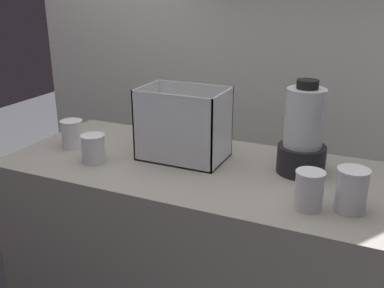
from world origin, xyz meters
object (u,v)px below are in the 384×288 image
at_px(blender_pitcher, 303,136).
at_px(juice_cup_mango_right, 351,193).
at_px(juice_cup_beet_middle, 309,192).
at_px(carrot_display_bin, 184,136).
at_px(juice_cup_carrot_far_left, 72,135).
at_px(juice_cup_pomegranate_left, 94,150).

height_order(blender_pitcher, juice_cup_mango_right, blender_pitcher).
bearing_deg(juice_cup_beet_middle, carrot_display_bin, 156.92).
relative_size(blender_pitcher, juice_cup_carrot_far_left, 2.94).
bearing_deg(blender_pitcher, juice_cup_mango_right, -50.06).
distance_m(blender_pitcher, juice_cup_beet_middle, 0.29).
distance_m(juice_cup_carrot_far_left, juice_cup_mango_right, 1.10).
distance_m(juice_cup_carrot_far_left, juice_cup_pomegranate_left, 0.20).
relative_size(carrot_display_bin, juice_cup_beet_middle, 2.69).
height_order(carrot_display_bin, juice_cup_mango_right, carrot_display_bin).
height_order(juice_cup_pomegranate_left, juice_cup_mango_right, juice_cup_mango_right).
height_order(blender_pitcher, juice_cup_pomegranate_left, blender_pitcher).
bearing_deg(juice_cup_pomegranate_left, juice_cup_carrot_far_left, 151.06).
bearing_deg(juice_cup_mango_right, juice_cup_carrot_far_left, 174.65).
relative_size(carrot_display_bin, juice_cup_mango_right, 2.41).
bearing_deg(juice_cup_carrot_far_left, blender_pitcher, 7.89).
bearing_deg(juice_cup_pomegranate_left, juice_cup_mango_right, -0.30).
bearing_deg(juice_cup_pomegranate_left, juice_cup_beet_middle, -2.83).
relative_size(juice_cup_pomegranate_left, juice_cup_beet_middle, 0.90).
height_order(carrot_display_bin, juice_cup_beet_middle, carrot_display_bin).
bearing_deg(carrot_display_bin, juice_cup_carrot_far_left, -170.17).
xyz_separation_m(juice_cup_pomegranate_left, juice_cup_beet_middle, (0.81, -0.04, 0.01)).
bearing_deg(juice_cup_mango_right, juice_cup_beet_middle, -163.07).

